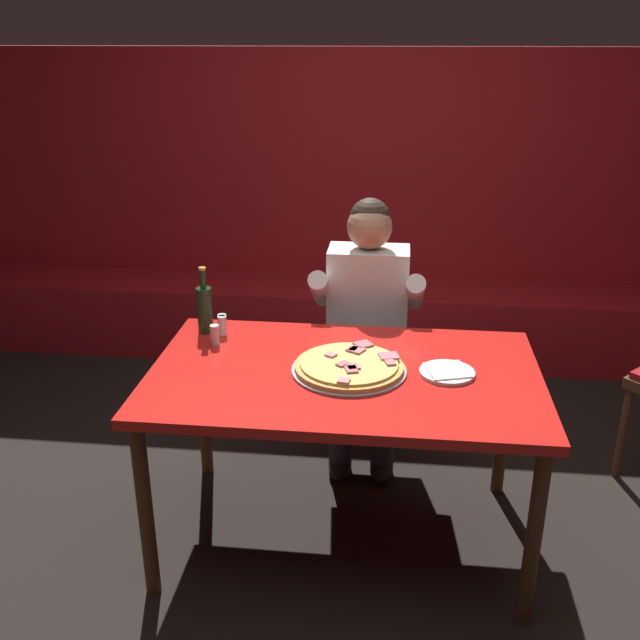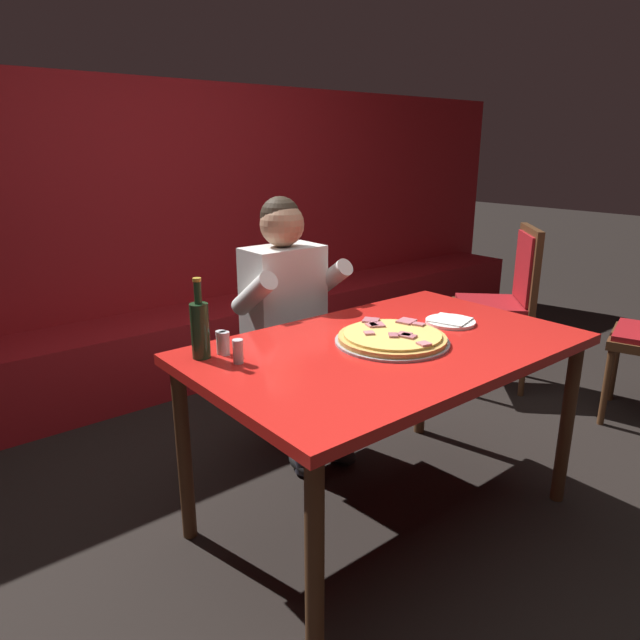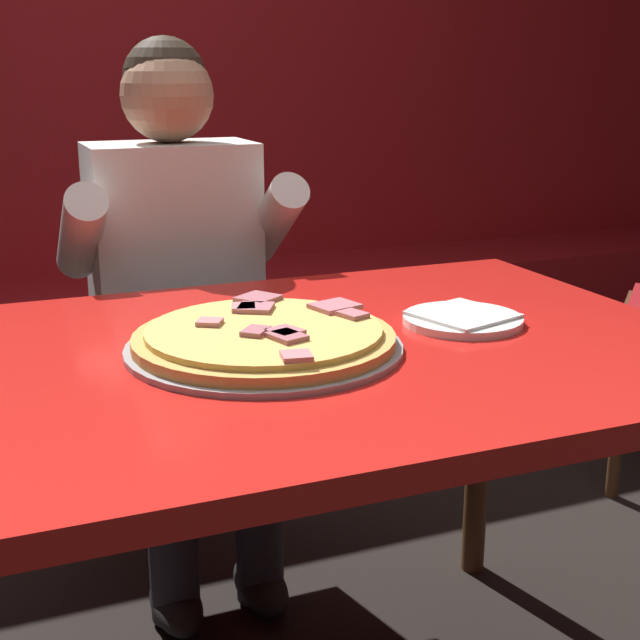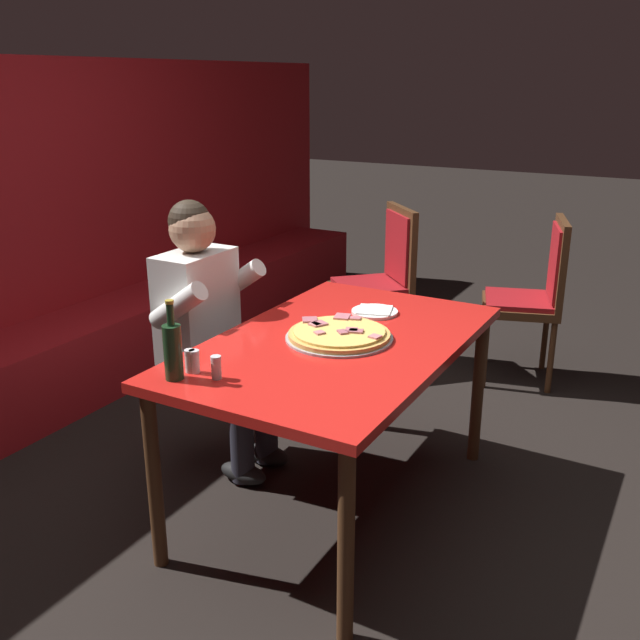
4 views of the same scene
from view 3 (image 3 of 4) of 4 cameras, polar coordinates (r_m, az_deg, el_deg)
booth_wall_panel at (r=3.49m, az=-15.70°, el=11.12°), size 6.80×0.16×1.90m
booth_bench at (r=3.31m, az=-14.09°, el=-1.73°), size 6.46×0.48×0.46m
main_dining_table at (r=1.44m, az=-4.19°, el=-4.90°), size 1.49×0.92×0.77m
pizza at (r=1.41m, az=-3.58°, el=-1.22°), size 0.44×0.44×0.05m
plate_white_paper at (r=1.58m, az=9.11°, el=0.08°), size 0.21×0.21×0.02m
diner_seated_blue_shirt at (r=2.07m, az=-8.69°, el=1.73°), size 0.53×0.53×1.27m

